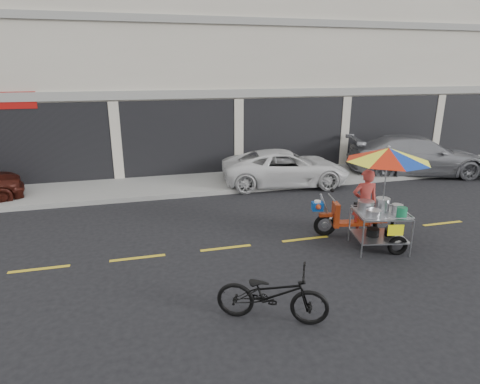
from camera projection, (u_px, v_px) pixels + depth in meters
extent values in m
plane|color=black|center=(305.00, 239.00, 9.83)|extent=(90.00, 90.00, 0.00)
cube|color=gray|center=(245.00, 179.00, 14.88)|extent=(45.00, 3.00, 0.15)
cube|color=beige|center=(216.00, 68.00, 18.33)|extent=(36.00, 8.00, 8.00)
cube|color=black|center=(239.00, 138.00, 15.37)|extent=(35.28, 0.06, 2.90)
cube|color=gray|center=(239.00, 93.00, 14.86)|extent=(36.00, 0.12, 0.30)
cube|color=gray|center=(239.00, 21.00, 14.11)|extent=(36.00, 0.12, 0.25)
cube|color=white|center=(466.00, 45.00, 21.85)|extent=(8.00, 7.00, 10.40)
cube|color=gold|center=(305.00, 239.00, 9.83)|extent=(42.00, 0.10, 0.01)
imported|color=white|center=(285.00, 168.00, 14.21)|extent=(4.70, 2.63, 1.24)
imported|color=#929499|center=(416.00, 155.00, 15.57)|extent=(5.57, 3.44, 1.51)
imported|color=black|center=(272.00, 294.00, 6.55)|extent=(1.95, 1.37, 0.97)
torus|color=black|center=(325.00, 225.00, 9.96)|extent=(0.58, 0.22, 0.57)
torus|color=black|center=(384.00, 224.00, 10.04)|extent=(0.58, 0.22, 0.57)
cylinder|color=#9EA0A5|center=(325.00, 225.00, 9.96)|extent=(0.15, 0.09, 0.14)
cylinder|color=#9EA0A5|center=(384.00, 224.00, 10.04)|extent=(0.15, 0.09, 0.14)
cube|color=#A93411|center=(326.00, 215.00, 9.88)|extent=(0.34, 0.18, 0.08)
cylinder|color=#9EA0A5|center=(326.00, 209.00, 9.83)|extent=(0.37, 0.12, 0.81)
cube|color=#A93411|center=(336.00, 215.00, 9.89)|extent=(0.19, 0.36, 0.60)
cube|color=#A93411|center=(353.00, 223.00, 9.98)|extent=(0.84, 0.44, 0.08)
cube|color=#A93411|center=(371.00, 214.00, 9.94)|extent=(0.79, 0.41, 0.40)
cube|color=black|center=(368.00, 205.00, 9.86)|extent=(0.69, 0.37, 0.10)
cylinder|color=#9EA0A5|center=(332.00, 197.00, 9.75)|extent=(0.15, 0.55, 0.04)
sphere|color=black|center=(332.00, 190.00, 9.91)|extent=(0.10, 0.10, 0.10)
cylinder|color=white|center=(330.00, 217.00, 9.91)|extent=(0.14, 0.14, 0.05)
cube|color=#0B429B|center=(317.00, 206.00, 9.80)|extent=(0.30, 0.27, 0.20)
cylinder|color=white|center=(318.00, 202.00, 9.76)|extent=(0.19, 0.19, 0.05)
cone|color=#A93411|center=(319.00, 208.00, 9.63)|extent=(0.22, 0.25, 0.18)
torus|color=black|center=(398.00, 246.00, 8.95)|extent=(0.47, 0.19, 0.46)
cylinder|color=#9EA0A5|center=(363.00, 240.00, 8.75)|extent=(0.04, 0.04, 0.85)
cylinder|color=#9EA0A5|center=(350.00, 224.00, 9.61)|extent=(0.04, 0.04, 0.85)
cylinder|color=#9EA0A5|center=(412.00, 239.00, 8.81)|extent=(0.04, 0.04, 0.85)
cylinder|color=#9EA0A5|center=(394.00, 224.00, 9.66)|extent=(0.04, 0.04, 0.85)
cube|color=#9EA0A5|center=(379.00, 236.00, 9.24)|extent=(1.26, 1.11, 0.03)
cube|color=#9EA0A5|center=(381.00, 214.00, 9.08)|extent=(1.26, 1.11, 0.04)
cylinder|color=#9EA0A5|center=(390.00, 219.00, 8.63)|extent=(1.08, 0.25, 0.02)
cylinder|color=#9EA0A5|center=(374.00, 205.00, 9.49)|extent=(1.08, 0.25, 0.02)
cylinder|color=#9EA0A5|center=(358.00, 212.00, 9.03)|extent=(0.21, 0.89, 0.02)
cylinder|color=#9EA0A5|center=(405.00, 211.00, 9.09)|extent=(0.21, 0.89, 0.02)
cylinder|color=#9EA0A5|center=(372.00, 229.00, 9.67)|extent=(0.19, 0.74, 0.04)
cylinder|color=#9EA0A5|center=(374.00, 209.00, 9.52)|extent=(0.19, 0.74, 0.04)
cube|color=#FFFB0E|center=(396.00, 230.00, 8.69)|extent=(0.35, 0.09, 0.25)
cylinder|color=#B7B7BC|center=(366.00, 206.00, 9.22)|extent=(0.44, 0.44, 0.21)
cylinder|color=#B7B7BC|center=(382.00, 204.00, 9.25)|extent=(0.38, 0.38, 0.26)
cylinder|color=#B7B7BC|center=(397.00, 209.00, 9.12)|extent=(0.29, 0.29, 0.16)
cylinder|color=#B7B7BC|center=(374.00, 213.00, 8.87)|extent=(0.39, 0.39, 0.13)
cylinder|color=#1A7C4C|center=(402.00, 212.00, 8.82)|extent=(0.26, 0.26, 0.22)
cylinder|color=black|center=(373.00, 232.00, 9.21)|extent=(0.33, 0.33, 0.18)
cylinder|color=black|center=(390.00, 232.00, 9.23)|extent=(0.28, 0.28, 0.16)
cylinder|color=#9EA0A5|center=(385.00, 181.00, 8.95)|extent=(0.03, 0.03, 1.50)
sphere|color=#9EA0A5|center=(389.00, 147.00, 8.72)|extent=(0.06, 0.06, 0.06)
imported|color=#BA3B34|center=(365.00, 203.00, 9.84)|extent=(0.69, 0.52, 1.70)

